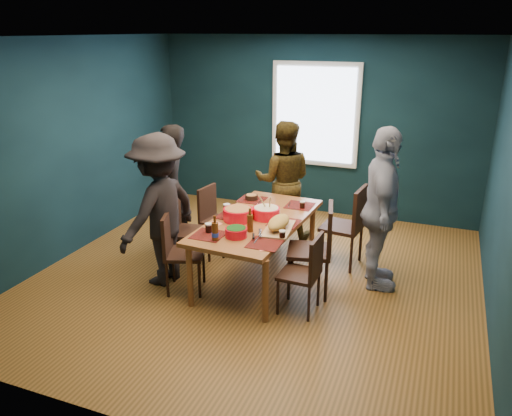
{
  "coord_description": "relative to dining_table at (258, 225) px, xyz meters",
  "views": [
    {
      "loc": [
        1.9,
        -4.92,
        2.77
      ],
      "look_at": [
        -0.0,
        -0.01,
        0.87
      ],
      "focal_mm": 35.0,
      "sensor_mm": 36.0,
      "label": 1
    }
  ],
  "objects": [
    {
      "name": "chair_right_near",
      "position": [
        0.74,
        -0.56,
        -0.16
      ],
      "size": [
        0.4,
        0.4,
        0.85
      ],
      "rotation": [
        0.0,
        0.0,
        -0.04
      ],
      "color": "black",
      "rests_on": "floor"
    },
    {
      "name": "person_near_left",
      "position": [
        -0.99,
        -0.48,
        0.21
      ],
      "size": [
        0.85,
        1.22,
        1.73
      ],
      "primitive_type": "imported",
      "rotation": [
        0.0,
        0.0,
        4.52
      ],
      "color": "black",
      "rests_on": "floor"
    },
    {
      "name": "napkin_b",
      "position": [
        -0.4,
        -0.31,
        0.07
      ],
      "size": [
        0.18,
        0.18,
        0.0
      ],
      "primitive_type": "cube",
      "rotation": [
        0.0,
        0.0,
        -0.44
      ],
      "color": "#FF866B",
      "rests_on": "dining_table"
    },
    {
      "name": "chair_left_far",
      "position": [
        -0.81,
        0.51,
        -0.15
      ],
      "size": [
        0.44,
        0.44,
        0.86
      ],
      "rotation": [
        0.0,
        0.0,
        -0.14
      ],
      "color": "black",
      "rests_on": "floor"
    },
    {
      "name": "beer_bottle_b",
      "position": [
        0.05,
        -0.37,
        0.17
      ],
      "size": [
        0.07,
        0.07,
        0.26
      ],
      "color": "#4D280D",
      "rests_on": "dining_table"
    },
    {
      "name": "chair_left_mid",
      "position": [
        -0.96,
        -0.07,
        -0.1
      ],
      "size": [
        0.49,
        0.49,
        0.95
      ],
      "rotation": [
        0.0,
        0.0,
        0.14
      ],
      "color": "black",
      "rests_on": "floor"
    },
    {
      "name": "cola_glass_b",
      "position": [
        0.44,
        -0.44,
        0.12
      ],
      "size": [
        0.07,
        0.07,
        0.09
      ],
      "color": "black",
      "rests_on": "dining_table"
    },
    {
      "name": "cola_glass_a",
      "position": [
        -0.35,
        -0.55,
        0.13
      ],
      "size": [
        0.08,
        0.08,
        0.1
      ],
      "color": "black",
      "rests_on": "dining_table"
    },
    {
      "name": "chair_right_far",
      "position": [
        0.93,
        0.68,
        -0.07
      ],
      "size": [
        0.51,
        0.51,
        1.01
      ],
      "rotation": [
        0.0,
        0.0,
        -0.11
      ],
      "color": "black",
      "rests_on": "floor"
    },
    {
      "name": "person_right",
      "position": [
        1.33,
        0.3,
        0.26
      ],
      "size": [
        0.66,
        1.14,
        1.83
      ],
      "primitive_type": "imported",
      "rotation": [
        0.0,
        0.0,
        1.78
      ],
      "color": "white",
      "rests_on": "floor"
    },
    {
      "name": "cutting_board",
      "position": [
        0.32,
        -0.21,
        0.14
      ],
      "size": [
        0.36,
        0.69,
        0.15
      ],
      "rotation": [
        0.0,
        0.0,
        0.11
      ],
      "color": "tan",
      "rests_on": "dining_table"
    },
    {
      "name": "chair_left_near",
      "position": [
        -0.71,
        -0.61,
        -0.13
      ],
      "size": [
        0.52,
        0.52,
        0.9
      ],
      "rotation": [
        0.0,
        0.0,
        0.33
      ],
      "color": "black",
      "rests_on": "floor"
    },
    {
      "name": "bowl_dumpling",
      "position": [
        0.08,
        0.08,
        0.14
      ],
      "size": [
        0.31,
        0.31,
        0.29
      ],
      "color": "red",
      "rests_on": "dining_table"
    },
    {
      "name": "beer_bottle_a",
      "position": [
        -0.19,
        -0.72,
        0.17
      ],
      "size": [
        0.07,
        0.07,
        0.27
      ],
      "color": "#4D280D",
      "rests_on": "dining_table"
    },
    {
      "name": "dining_table",
      "position": [
        0.0,
        0.0,
        0.0
      ],
      "size": [
        1.06,
        1.96,
        0.72
      ],
      "rotation": [
        0.0,
        0.0,
        -0.06
      ],
      "color": "#97582D",
      "rests_on": "floor"
    },
    {
      "name": "room",
      "position": [
        -0.0,
        0.24,
        0.71
      ],
      "size": [
        5.01,
        5.01,
        2.71
      ],
      "color": "#9A662C",
      "rests_on": "ground"
    },
    {
      "name": "bowl_salad",
      "position": [
        -0.2,
        -0.1,
        0.14
      ],
      "size": [
        0.34,
        0.34,
        0.14
      ],
      "color": "red",
      "rests_on": "dining_table"
    },
    {
      "name": "napkin_a",
      "position": [
        0.34,
        0.06,
        0.07
      ],
      "size": [
        0.2,
        0.2,
        0.0
      ],
      "primitive_type": "cube",
      "rotation": [
        0.0,
        0.0,
        0.29
      ],
      "color": "#FF866B",
      "rests_on": "dining_table"
    },
    {
      "name": "cola_glass_d",
      "position": [
        -0.41,
        0.06,
        0.13
      ],
      "size": [
        0.08,
        0.08,
        0.11
      ],
      "color": "black",
      "rests_on": "dining_table"
    },
    {
      "name": "bowl_herbs",
      "position": [
        -0.03,
        -0.55,
        0.12
      ],
      "size": [
        0.23,
        0.23,
        0.1
      ],
      "color": "red",
      "rests_on": "dining_table"
    },
    {
      "name": "cola_glass_c",
      "position": [
        0.37,
        0.54,
        0.12
      ],
      "size": [
        0.06,
        0.06,
        0.09
      ],
      "color": "black",
      "rests_on": "dining_table"
    },
    {
      "name": "chair_right_mid",
      "position": [
        0.75,
        -0.11,
        -0.06
      ],
      "size": [
        0.55,
        0.55,
        1.02
      ],
      "rotation": [
        0.0,
        0.0,
        0.22
      ],
      "color": "black",
      "rests_on": "floor"
    },
    {
      "name": "person_far_left",
      "position": [
        -1.31,
        0.33,
        0.18
      ],
      "size": [
        0.53,
        0.69,
        1.67
      ],
      "primitive_type": "imported",
      "rotation": [
        0.0,
        0.0,
        4.95
      ],
      "color": "black",
      "rests_on": "floor"
    },
    {
      "name": "napkin_c",
      "position": [
        0.34,
        -0.71,
        0.07
      ],
      "size": [
        0.21,
        0.21,
        0.0
      ],
      "primitive_type": "cube",
      "rotation": [
        0.0,
        0.0,
        0.75
      ],
      "color": "#FF866B",
      "rests_on": "dining_table"
    },
    {
      "name": "small_bowl",
      "position": [
        -0.32,
        0.62,
        0.1
      ],
      "size": [
        0.16,
        0.16,
        0.07
      ],
      "color": "black",
      "rests_on": "dining_table"
    },
    {
      "name": "person_back",
      "position": [
        -0.11,
        1.27,
        0.16
      ],
      "size": [
        0.93,
        0.81,
        1.64
      ],
      "primitive_type": "imported",
      "rotation": [
        0.0,
        0.0,
        3.41
      ],
      "color": "black",
      "rests_on": "floor"
    }
  ]
}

